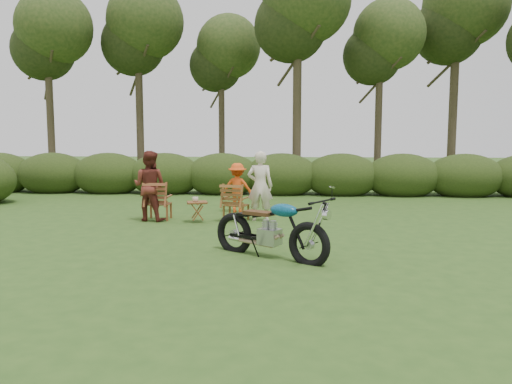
# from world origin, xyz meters

# --- Properties ---
(ground) EXTENTS (80.00, 80.00, 0.00)m
(ground) POSITION_xyz_m (0.00, 0.00, 0.00)
(ground) COLOR #2A4A18
(ground) RESTS_ON ground
(tree_line) EXTENTS (22.52, 11.62, 8.14)m
(tree_line) POSITION_xyz_m (0.50, 9.74, 3.81)
(tree_line) COLOR #382E1E
(tree_line) RESTS_ON ground
(motorcycle) EXTENTS (2.17, 1.77, 1.18)m
(motorcycle) POSITION_xyz_m (0.06, 0.12, 0.00)
(motorcycle) COLOR #0D7CB3
(motorcycle) RESTS_ON ground
(lawn_chair_right) EXTENTS (0.71, 0.71, 0.86)m
(lawn_chair_right) POSITION_xyz_m (-0.90, 3.61, 0.00)
(lawn_chair_right) COLOR brown
(lawn_chair_right) RESTS_ON ground
(lawn_chair_left) EXTENTS (0.63, 0.63, 0.89)m
(lawn_chair_left) POSITION_xyz_m (-2.72, 3.57, 0.00)
(lawn_chair_left) COLOR brown
(lawn_chair_left) RESTS_ON ground
(side_table) EXTENTS (0.55, 0.50, 0.47)m
(side_table) POSITION_xyz_m (-1.75, 3.28, 0.24)
(side_table) COLOR brown
(side_table) RESTS_ON ground
(cup) EXTENTS (0.15, 0.15, 0.10)m
(cup) POSITION_xyz_m (-1.79, 3.30, 0.53)
(cup) COLOR beige
(cup) RESTS_ON side_table
(adult_a) EXTENTS (0.59, 0.39, 1.61)m
(adult_a) POSITION_xyz_m (-0.34, 3.61, 0.00)
(adult_a) COLOR beige
(adult_a) RESTS_ON ground
(adult_b) EXTENTS (0.88, 0.74, 1.62)m
(adult_b) POSITION_xyz_m (-2.88, 3.41, 0.00)
(adult_b) COLOR maroon
(adult_b) RESTS_ON ground
(child) EXTENTS (0.84, 0.51, 1.27)m
(child) POSITION_xyz_m (-1.01, 4.85, 0.00)
(child) COLOR #E64C15
(child) RESTS_ON ground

